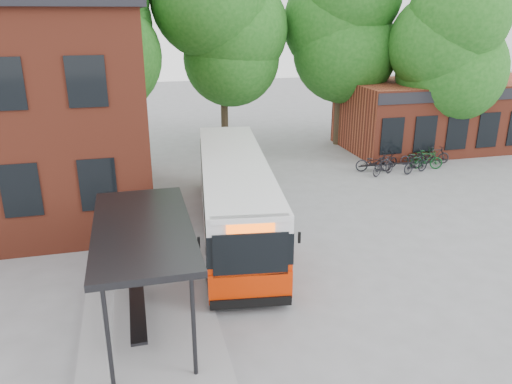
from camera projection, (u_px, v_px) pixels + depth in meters
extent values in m
plane|color=slate|center=(299.00, 285.00, 15.23)|extent=(100.00, 100.00, 0.00)
imported|color=black|center=(374.00, 162.00, 26.00)|extent=(2.00, 1.06, 1.00)
imported|color=black|center=(383.00, 166.00, 25.39)|extent=(1.68, 1.10, 0.98)
imported|color=black|center=(386.00, 161.00, 26.44)|extent=(1.77, 1.11, 0.88)
imported|color=black|center=(416.00, 164.00, 25.73)|extent=(1.75, 0.93, 1.01)
imported|color=#25252D|center=(414.00, 157.00, 27.26)|extent=(1.57, 0.60, 0.81)
imported|color=#11401C|center=(426.00, 160.00, 26.40)|extent=(1.77, 0.96, 1.02)
imported|color=#0D3915|center=(422.00, 155.00, 27.44)|extent=(1.74, 0.72, 0.90)
imported|color=black|center=(435.00, 155.00, 27.30)|extent=(1.68, 0.65, 0.98)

